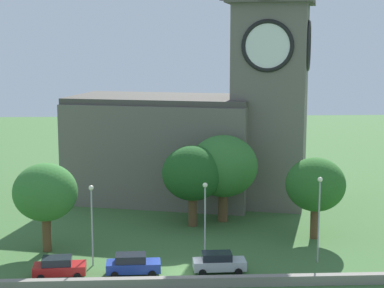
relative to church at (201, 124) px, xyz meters
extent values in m
plane|color=#3D6633|center=(-3.18, -10.28, -9.42)|extent=(200.00, 200.00, 0.00)
cube|color=#666056|center=(-4.69, 1.29, -3.39)|extent=(24.60, 18.01, 12.05)
cube|color=#47433C|center=(-4.69, 1.29, 2.98)|extent=(24.33, 17.03, 0.70)
cube|color=#666056|center=(7.96, -2.16, 2.36)|extent=(10.24, 10.24, 23.57)
cube|color=#4F4B43|center=(7.96, -2.16, 14.39)|extent=(11.88, 11.88, 0.50)
cylinder|color=white|center=(6.84, -6.24, 9.43)|extent=(5.18, 1.52, 5.34)
torus|color=black|center=(6.84, -6.24, 9.43)|extent=(5.74, 2.00, 5.82)
cylinder|color=white|center=(12.04, -3.27, 9.43)|extent=(1.52, 5.18, 5.34)
torus|color=black|center=(12.04, -3.27, 9.43)|extent=(2.00, 5.74, 5.82)
cube|color=gray|center=(-3.18, -28.17, -9.01)|extent=(53.02, 0.70, 0.82)
cube|color=red|center=(-13.44, -25.42, -8.73)|extent=(4.42, 2.19, 0.77)
cube|color=#1E232B|center=(-13.66, -25.43, -8.04)|extent=(2.52, 1.83, 0.61)
cylinder|color=black|center=(-12.05, -24.37, -9.11)|extent=(0.64, 0.38, 0.62)
cylinder|color=black|center=(-11.92, -26.26, -9.11)|extent=(0.64, 0.38, 0.62)
cylinder|color=black|center=(-14.97, -24.57, -9.11)|extent=(0.64, 0.38, 0.62)
cylinder|color=black|center=(-14.84, -26.46, -9.11)|extent=(0.64, 0.38, 0.62)
cube|color=#233D9E|center=(-7.35, -25.26, -8.69)|extent=(4.57, 1.97, 0.81)
cube|color=#1E232B|center=(-7.57, -25.26, -7.96)|extent=(2.57, 1.69, 0.64)
cylinder|color=black|center=(-5.84, -24.29, -9.10)|extent=(0.66, 0.35, 0.65)
cylinder|color=black|center=(-5.79, -26.14, -9.10)|extent=(0.66, 0.35, 0.65)
cylinder|color=black|center=(-8.91, -24.38, -9.10)|extent=(0.66, 0.35, 0.65)
cylinder|color=black|center=(-8.86, -26.22, -9.10)|extent=(0.66, 0.35, 0.65)
cube|color=silver|center=(-0.12, -25.11, -8.70)|extent=(4.48, 1.86, 0.80)
cube|color=#1E232B|center=(-0.34, -25.12, -7.98)|extent=(2.52, 1.60, 0.64)
cylinder|color=black|center=(1.36, -24.20, -9.10)|extent=(0.65, 0.33, 0.64)
cylinder|color=black|center=(1.41, -25.93, -9.10)|extent=(0.65, 0.33, 0.64)
cylinder|color=black|center=(-1.65, -24.28, -9.10)|extent=(0.65, 0.33, 0.64)
cylinder|color=black|center=(-1.60, -26.02, -9.10)|extent=(0.65, 0.33, 0.64)
cylinder|color=#9EA0A5|center=(-10.98, -22.85, -6.05)|extent=(0.14, 0.14, 6.73)
sphere|color=#F4EFCC|center=(-10.98, -22.85, -2.47)|extent=(0.44, 0.44, 0.44)
cylinder|color=#9EA0A5|center=(-1.18, -22.83, -6.00)|extent=(0.14, 0.14, 6.85)
sphere|color=#F4EFCC|center=(-1.18, -22.83, -2.36)|extent=(0.44, 0.44, 0.44)
cylinder|color=#9EA0A5|center=(8.81, -23.01, -5.79)|extent=(0.14, 0.14, 7.27)
sphere|color=#F4EFCC|center=(8.81, -23.01, -1.93)|extent=(0.44, 0.44, 0.44)
cylinder|color=brown|center=(10.17, -16.10, -7.79)|extent=(0.82, 0.82, 3.27)
ellipsoid|color=#286023|center=(10.17, -16.10, -3.95)|extent=(5.88, 5.88, 5.29)
cylinder|color=brown|center=(-15.63, -18.72, -7.71)|extent=(0.83, 0.83, 3.42)
ellipsoid|color=#33702D|center=(-15.63, -18.72, -3.77)|extent=(5.93, 5.93, 5.34)
cylinder|color=brown|center=(-1.66, -11.20, -7.76)|extent=(0.90, 0.90, 3.32)
ellipsoid|color=#1E511E|center=(-1.66, -11.20, -3.70)|extent=(6.42, 6.42, 5.78)
cylinder|color=brown|center=(1.73, -9.54, -7.75)|extent=(1.04, 1.04, 3.34)
ellipsoid|color=#33702D|center=(1.73, -9.54, -3.31)|extent=(7.40, 7.40, 6.66)
camera|label=1|loc=(-5.05, -76.37, 9.89)|focal=59.57mm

